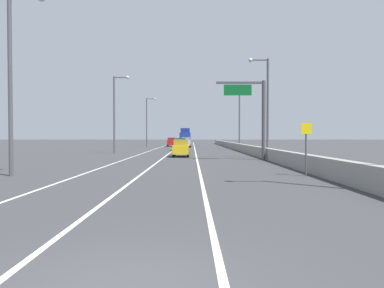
{
  "coord_description": "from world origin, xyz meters",
  "views": [
    {
      "loc": [
        1.01,
        -5.03,
        2.27
      ],
      "look_at": [
        0.81,
        37.71,
        1.29
      ],
      "focal_mm": 32.13,
      "sensor_mm": 36.0,
      "label": 1
    }
  ],
  "objects": [
    {
      "name": "ground_plane",
      "position": [
        0.0,
        64.0,
        0.0
      ],
      "size": [
        320.0,
        320.0,
        0.0
      ],
      "primitive_type": "plane",
      "color": "#38383A"
    },
    {
      "name": "lane_stripe_left",
      "position": [
        -5.5,
        55.0,
        0.0
      ],
      "size": [
        0.16,
        130.0,
        0.0
      ],
      "primitive_type": "cube",
      "color": "silver",
      "rests_on": "ground_plane"
    },
    {
      "name": "lane_stripe_center",
      "position": [
        -2.0,
        55.0,
        0.0
      ],
      "size": [
        0.16,
        130.0,
        0.0
      ],
      "primitive_type": "cube",
      "color": "silver",
      "rests_on": "ground_plane"
    },
    {
      "name": "lane_stripe_right",
      "position": [
        1.5,
        55.0,
        0.0
      ],
      "size": [
        0.16,
        130.0,
        0.0
      ],
      "primitive_type": "cube",
      "color": "silver",
      "rests_on": "ground_plane"
    },
    {
      "name": "jersey_barrier_right",
      "position": [
        8.38,
        40.0,
        0.55
      ],
      "size": [
        0.6,
        120.0,
        1.1
      ],
      "primitive_type": "cube",
      "color": "gray",
      "rests_on": "ground_plane"
    },
    {
      "name": "overhead_sign_gantry",
      "position": [
        7.03,
        27.35,
        4.73
      ],
      "size": [
        4.68,
        0.36,
        7.5
      ],
      "color": "#47474C",
      "rests_on": "ground_plane"
    },
    {
      "name": "speed_advisory_sign",
      "position": [
        7.48,
        14.38,
        1.76
      ],
      "size": [
        0.6,
        0.11,
        3.0
      ],
      "color": "#4C4C51",
      "rests_on": "ground_plane"
    },
    {
      "name": "lamp_post_right_second",
      "position": [
        8.55,
        30.31,
        5.9
      ],
      "size": [
        2.14,
        0.44,
        10.29
      ],
      "color": "#4C4C51",
      "rests_on": "ground_plane"
    },
    {
      "name": "lamp_post_right_third",
      "position": [
        8.67,
        52.18,
        5.9
      ],
      "size": [
        2.14,
        0.44,
        10.29
      ],
      "color": "#4C4C51",
      "rests_on": "ground_plane"
    },
    {
      "name": "lamp_post_left_near",
      "position": [
        -9.02,
        14.44,
        5.9
      ],
      "size": [
        2.14,
        0.44,
        10.29
      ],
      "color": "#4C4C51",
      "rests_on": "ground_plane"
    },
    {
      "name": "lamp_post_left_mid",
      "position": [
        -9.09,
        40.68,
        5.9
      ],
      "size": [
        2.14,
        0.44,
        10.29
      ],
      "color": "#4C4C51",
      "rests_on": "ground_plane"
    },
    {
      "name": "lamp_post_left_far",
      "position": [
        -8.25,
        66.93,
        5.9
      ],
      "size": [
        2.14,
        0.44,
        10.29
      ],
      "color": "#4C4C51",
      "rests_on": "ground_plane"
    },
    {
      "name": "car_green_0",
      "position": [
        -0.79,
        49.02,
        0.98
      ],
      "size": [
        1.91,
        4.76,
        1.96
      ],
      "color": "#196033",
      "rests_on": "ground_plane"
    },
    {
      "name": "car_silver_1",
      "position": [
        -0.21,
        64.84,
        1.03
      ],
      "size": [
        2.06,
        4.34,
        2.06
      ],
      "color": "#B7B7BC",
      "rests_on": "ground_plane"
    },
    {
      "name": "car_red_2",
      "position": [
        -3.56,
        70.72,
        0.97
      ],
      "size": [
        1.87,
        4.14,
        1.96
      ],
      "color": "red",
      "rests_on": "ground_plane"
    },
    {
      "name": "car_yellow_3",
      "position": [
        -0.2,
        32.82,
        0.94
      ],
      "size": [
        1.8,
        4.2,
        1.89
      ],
      "color": "gold",
      "rests_on": "ground_plane"
    },
    {
      "name": "box_truck",
      "position": [
        -0.57,
        73.72,
        1.89
      ],
      "size": [
        2.58,
        9.24,
        4.14
      ],
      "color": "navy",
      "rests_on": "ground_plane"
    }
  ]
}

